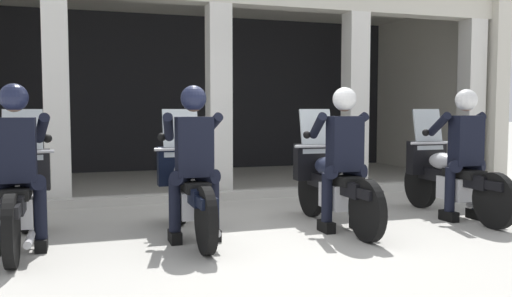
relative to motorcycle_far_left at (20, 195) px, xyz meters
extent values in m
plane|color=#A8A59E|center=(2.49, 2.74, -0.50)|extent=(80.00, 80.00, 0.00)
cube|color=black|center=(2.66, 6.34, 1.20)|extent=(10.52, 0.24, 3.39)
cube|color=beige|center=(7.82, 4.35, 1.20)|extent=(0.30, 4.38, 3.39)
cube|color=silver|center=(0.27, 2.51, 0.98)|extent=(0.35, 0.36, 2.95)
cube|color=silver|center=(2.66, 2.51, 0.98)|extent=(0.35, 0.36, 2.95)
cube|color=silver|center=(5.04, 2.51, 0.98)|extent=(0.35, 0.36, 2.95)
cube|color=silver|center=(7.42, 2.51, 0.98)|extent=(0.35, 0.36, 2.95)
cube|color=#B7B5AD|center=(2.66, 2.01, -0.44)|extent=(10.12, 0.24, 0.12)
cylinder|color=black|center=(0.00, 0.58, -0.18)|extent=(0.09, 0.64, 0.64)
cylinder|color=black|center=(0.00, -0.82, -0.18)|extent=(0.09, 0.64, 0.64)
cube|color=black|center=(0.00, 0.58, 0.03)|extent=(0.14, 0.44, 0.08)
cube|color=silver|center=(0.00, -0.17, -0.13)|extent=(0.28, 0.44, 0.28)
cube|color=black|center=(0.00, -0.12, 0.00)|extent=(0.18, 1.24, 0.16)
ellipsoid|color=#1E2338|center=(0.00, 0.10, 0.18)|extent=(0.26, 0.48, 0.22)
cube|color=black|center=(0.00, -0.30, 0.07)|extent=(0.24, 0.52, 0.10)
cube|color=black|center=(0.00, -0.76, 0.00)|extent=(0.16, 0.48, 0.10)
cylinder|color=silver|center=(0.00, 0.52, 0.06)|extent=(0.05, 0.24, 0.53)
cube|color=black|center=(0.00, 0.46, 0.20)|extent=(0.52, 0.16, 0.44)
sphere|color=silver|center=(0.00, 0.56, 0.22)|extent=(0.18, 0.18, 0.18)
cube|color=silver|center=(0.00, 0.44, 0.57)|extent=(0.40, 0.14, 0.54)
cylinder|color=silver|center=(0.00, 0.36, 0.40)|extent=(0.62, 0.04, 0.04)
cylinder|color=silver|center=(0.12, -0.52, -0.32)|extent=(0.07, 0.55, 0.07)
cube|color=black|center=(0.00, -0.32, 0.47)|extent=(0.36, 0.22, 0.60)
cube|color=#591414|center=(0.00, -0.20, 0.49)|extent=(0.05, 0.02, 0.32)
sphere|color=tan|center=(0.00, -0.30, 0.92)|extent=(0.21, 0.21, 0.21)
sphere|color=#191E38|center=(0.00, -0.30, 0.95)|extent=(0.26, 0.26, 0.26)
cylinder|color=black|center=(0.14, -0.30, 0.16)|extent=(0.26, 0.29, 0.17)
cylinder|color=black|center=(0.20, -0.30, -0.12)|extent=(0.12, 0.12, 0.53)
cube|color=black|center=(0.20, -0.29, -0.44)|extent=(0.11, 0.26, 0.12)
cylinder|color=black|center=(-0.14, -0.30, 0.16)|extent=(0.26, 0.29, 0.17)
cylinder|color=black|center=(0.22, -0.09, 0.66)|extent=(0.19, 0.48, 0.31)
sphere|color=black|center=(0.26, 0.12, 0.55)|extent=(0.09, 0.09, 0.09)
cylinder|color=black|center=(1.66, 0.49, -0.18)|extent=(0.09, 0.64, 0.64)
cylinder|color=black|center=(1.66, -0.91, -0.18)|extent=(0.09, 0.64, 0.64)
cube|color=black|center=(1.66, 0.49, 0.03)|extent=(0.14, 0.44, 0.08)
cube|color=silver|center=(1.66, -0.26, -0.13)|extent=(0.28, 0.44, 0.28)
cube|color=black|center=(1.66, -0.21, 0.00)|extent=(0.18, 1.24, 0.16)
ellipsoid|color=#B2B2B7|center=(1.66, 0.01, 0.18)|extent=(0.26, 0.48, 0.22)
cube|color=black|center=(1.66, -0.39, 0.07)|extent=(0.24, 0.52, 0.10)
cube|color=black|center=(1.66, -0.85, 0.00)|extent=(0.16, 0.48, 0.10)
cylinder|color=silver|center=(1.66, 0.43, 0.06)|extent=(0.05, 0.24, 0.53)
cube|color=black|center=(1.66, 0.37, 0.20)|extent=(0.52, 0.16, 0.44)
sphere|color=silver|center=(1.66, 0.47, 0.22)|extent=(0.18, 0.18, 0.18)
cube|color=silver|center=(1.66, 0.35, 0.57)|extent=(0.40, 0.14, 0.54)
cylinder|color=silver|center=(1.66, 0.27, 0.40)|extent=(0.62, 0.04, 0.04)
cylinder|color=silver|center=(1.78, -0.61, -0.32)|extent=(0.07, 0.55, 0.07)
cube|color=black|center=(1.66, -0.41, 0.47)|extent=(0.36, 0.22, 0.60)
cube|color=black|center=(1.66, -0.29, 0.49)|extent=(0.05, 0.02, 0.32)
sphere|color=#936B51|center=(1.66, -0.39, 0.92)|extent=(0.21, 0.21, 0.21)
sphere|color=#191E38|center=(1.66, -0.39, 0.95)|extent=(0.26, 0.26, 0.26)
cylinder|color=black|center=(1.80, -0.39, 0.16)|extent=(0.26, 0.29, 0.17)
cylinder|color=black|center=(1.86, -0.39, -0.12)|extent=(0.12, 0.12, 0.53)
cube|color=black|center=(1.86, -0.38, -0.44)|extent=(0.11, 0.26, 0.12)
cylinder|color=black|center=(1.52, -0.39, 0.16)|extent=(0.26, 0.29, 0.17)
cylinder|color=black|center=(1.46, -0.39, -0.12)|extent=(0.12, 0.12, 0.53)
cube|color=black|center=(1.46, -0.38, -0.44)|extent=(0.11, 0.26, 0.12)
cylinder|color=black|center=(1.88, -0.18, 0.66)|extent=(0.19, 0.48, 0.31)
sphere|color=black|center=(1.92, 0.03, 0.55)|extent=(0.09, 0.09, 0.09)
cylinder|color=black|center=(1.44, -0.18, 0.66)|extent=(0.19, 0.48, 0.31)
sphere|color=black|center=(1.40, 0.03, 0.55)|extent=(0.09, 0.09, 0.09)
cylinder|color=black|center=(3.32, 0.46, -0.18)|extent=(0.09, 0.64, 0.64)
cylinder|color=black|center=(3.32, -0.94, -0.18)|extent=(0.09, 0.64, 0.64)
cube|color=black|center=(3.32, 0.46, 0.03)|extent=(0.14, 0.44, 0.08)
cube|color=silver|center=(3.32, -0.29, -0.13)|extent=(0.28, 0.44, 0.28)
cube|color=black|center=(3.32, -0.24, 0.00)|extent=(0.18, 1.24, 0.16)
ellipsoid|color=#1E2338|center=(3.32, -0.02, 0.18)|extent=(0.26, 0.48, 0.22)
cube|color=black|center=(3.32, -0.42, 0.07)|extent=(0.24, 0.52, 0.10)
cube|color=black|center=(3.32, -0.88, 0.00)|extent=(0.16, 0.48, 0.10)
cylinder|color=silver|center=(3.32, 0.40, 0.06)|extent=(0.05, 0.24, 0.53)
cube|color=black|center=(3.32, 0.34, 0.20)|extent=(0.52, 0.16, 0.44)
sphere|color=silver|center=(3.32, 0.44, 0.22)|extent=(0.18, 0.18, 0.18)
cube|color=silver|center=(3.32, 0.32, 0.57)|extent=(0.40, 0.14, 0.54)
cylinder|color=silver|center=(3.32, 0.24, 0.40)|extent=(0.62, 0.04, 0.04)
cylinder|color=silver|center=(3.44, -0.64, -0.32)|extent=(0.07, 0.55, 0.07)
cube|color=black|center=(3.32, -0.44, 0.47)|extent=(0.36, 0.22, 0.60)
cube|color=#14193F|center=(3.32, -0.32, 0.49)|extent=(0.05, 0.02, 0.32)
sphere|color=#936B51|center=(3.32, -0.42, 0.92)|extent=(0.21, 0.21, 0.21)
sphere|color=silver|center=(3.32, -0.42, 0.95)|extent=(0.26, 0.26, 0.26)
cylinder|color=black|center=(3.46, -0.42, 0.16)|extent=(0.26, 0.29, 0.17)
cylinder|color=black|center=(3.52, -0.42, -0.12)|extent=(0.12, 0.12, 0.53)
cube|color=black|center=(3.52, -0.41, -0.44)|extent=(0.11, 0.26, 0.12)
cylinder|color=black|center=(3.18, -0.42, 0.16)|extent=(0.26, 0.29, 0.17)
cylinder|color=black|center=(3.12, -0.42, -0.12)|extent=(0.12, 0.12, 0.53)
cube|color=black|center=(3.12, -0.41, -0.44)|extent=(0.11, 0.26, 0.12)
cylinder|color=black|center=(3.54, -0.21, 0.66)|extent=(0.19, 0.48, 0.31)
sphere|color=black|center=(3.58, 0.00, 0.55)|extent=(0.09, 0.09, 0.09)
cylinder|color=black|center=(3.10, -0.21, 0.66)|extent=(0.19, 0.48, 0.31)
sphere|color=black|center=(3.06, 0.00, 0.55)|extent=(0.09, 0.09, 0.09)
cylinder|color=black|center=(4.99, 0.54, -0.18)|extent=(0.09, 0.64, 0.64)
cylinder|color=black|center=(4.99, -0.86, -0.18)|extent=(0.09, 0.64, 0.64)
cube|color=black|center=(4.99, 0.54, 0.03)|extent=(0.14, 0.44, 0.08)
cube|color=silver|center=(4.99, -0.21, -0.13)|extent=(0.28, 0.44, 0.28)
cube|color=black|center=(4.99, -0.16, 0.00)|extent=(0.18, 1.24, 0.16)
ellipsoid|color=#B2B2B7|center=(4.99, 0.06, 0.18)|extent=(0.26, 0.48, 0.22)
cube|color=black|center=(4.99, -0.34, 0.07)|extent=(0.24, 0.52, 0.10)
cube|color=black|center=(4.99, -0.80, 0.00)|extent=(0.16, 0.48, 0.10)
cylinder|color=silver|center=(4.99, 0.48, 0.06)|extent=(0.05, 0.24, 0.53)
cube|color=black|center=(4.99, 0.42, 0.20)|extent=(0.52, 0.16, 0.44)
sphere|color=silver|center=(4.99, 0.52, 0.22)|extent=(0.18, 0.18, 0.18)
cube|color=silver|center=(4.99, 0.40, 0.57)|extent=(0.40, 0.14, 0.54)
cylinder|color=silver|center=(4.99, 0.32, 0.40)|extent=(0.62, 0.04, 0.04)
cylinder|color=silver|center=(5.11, -0.56, -0.32)|extent=(0.07, 0.55, 0.07)
cube|color=black|center=(4.99, -0.36, 0.47)|extent=(0.36, 0.22, 0.60)
cube|color=black|center=(4.99, -0.24, 0.49)|extent=(0.05, 0.02, 0.32)
sphere|color=tan|center=(4.99, -0.34, 0.92)|extent=(0.21, 0.21, 0.21)
sphere|color=silver|center=(4.99, -0.34, 0.95)|extent=(0.26, 0.26, 0.26)
cylinder|color=black|center=(5.13, -0.34, 0.16)|extent=(0.26, 0.29, 0.17)
cylinder|color=black|center=(5.19, -0.34, -0.12)|extent=(0.12, 0.12, 0.53)
cube|color=black|center=(5.19, -0.33, -0.44)|extent=(0.11, 0.26, 0.12)
cylinder|color=black|center=(4.85, -0.34, 0.16)|extent=(0.26, 0.29, 0.17)
cylinder|color=black|center=(4.79, -0.34, -0.12)|extent=(0.12, 0.12, 0.53)
cube|color=black|center=(4.79, -0.33, -0.44)|extent=(0.11, 0.26, 0.12)
cylinder|color=black|center=(5.21, -0.13, 0.66)|extent=(0.19, 0.48, 0.31)
sphere|color=black|center=(5.25, 0.08, 0.55)|extent=(0.09, 0.09, 0.09)
cylinder|color=black|center=(4.77, -0.13, 0.66)|extent=(0.19, 0.48, 0.31)
sphere|color=black|center=(4.73, 0.08, 0.55)|extent=(0.09, 0.09, 0.09)
camera|label=1|loc=(0.56, -5.78, 0.85)|focal=38.24mm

